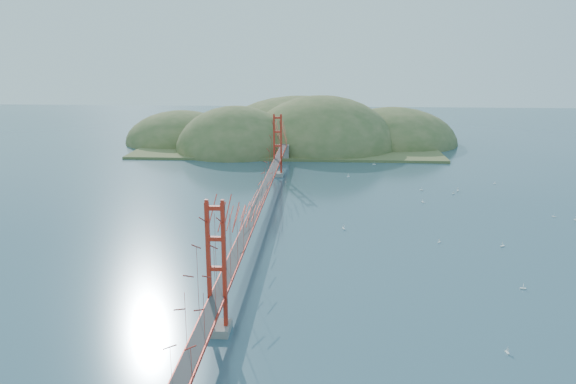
# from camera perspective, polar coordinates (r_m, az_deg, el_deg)

# --- Properties ---
(ground) EXTENTS (320.00, 320.00, 0.00)m
(ground) POSITION_cam_1_polar(r_m,az_deg,el_deg) (76.94, -2.92, -3.33)
(ground) COLOR #325264
(ground) RESTS_ON ground
(bridge) EXTENTS (2.20, 94.40, 12.00)m
(bridge) POSITION_cam_1_polar(r_m,az_deg,el_deg) (75.28, -2.97, 1.80)
(bridge) COLOR gray
(bridge) RESTS_ON ground
(far_headlands) EXTENTS (84.00, 58.00, 25.00)m
(far_headlands) POSITION_cam_1_polar(r_m,az_deg,el_deg) (143.35, 1.13, 5.03)
(far_headlands) COLOR olive
(far_headlands) RESTS_ON ground
(sailboat_4) EXTENTS (0.60, 0.65, 0.74)m
(sailboat_4) POSITION_cam_1_polar(r_m,az_deg,el_deg) (98.80, 16.86, 0.17)
(sailboat_4) COLOR white
(sailboat_4) RESTS_ON ground
(sailboat_2) EXTENTS (0.61, 0.54, 0.69)m
(sailboat_2) POSITION_cam_1_polar(r_m,az_deg,el_deg) (61.70, 22.78, -8.95)
(sailboat_2) COLOR white
(sailboat_2) RESTS_ON ground
(sailboat_1) EXTENTS (0.59, 0.59, 0.65)m
(sailboat_1) POSITION_cam_1_polar(r_m,az_deg,el_deg) (90.09, 13.54, -0.97)
(sailboat_1) COLOR white
(sailboat_1) RESTS_ON ground
(sailboat_12) EXTENTS (0.65, 0.58, 0.74)m
(sailboat_12) POSITION_cam_1_polar(r_m,az_deg,el_deg) (117.55, 8.75, 2.84)
(sailboat_12) COLOR white
(sailboat_12) RESTS_ON ground
(sailboat_13) EXTENTS (0.65, 0.65, 0.70)m
(sailboat_13) POSITION_cam_1_polar(r_m,az_deg,el_deg) (73.31, 20.95, -5.09)
(sailboat_13) COLOR white
(sailboat_13) RESTS_ON ground
(sailboat_17) EXTENTS (0.50, 0.43, 0.57)m
(sailboat_17) POSITION_cam_1_polar(r_m,az_deg,el_deg) (106.17, 20.27, 0.84)
(sailboat_17) COLOR white
(sailboat_17) RESTS_ON ground
(sailboat_16) EXTENTS (0.62, 0.62, 0.65)m
(sailboat_16) POSITION_cam_1_polar(r_m,az_deg,el_deg) (97.68, 13.40, 0.24)
(sailboat_16) COLOR white
(sailboat_16) RESTS_ON ground
(sailboat_8) EXTENTS (0.56, 0.56, 0.59)m
(sailboat_8) POSITION_cam_1_polar(r_m,az_deg,el_deg) (96.64, 16.46, -0.12)
(sailboat_8) COLOR white
(sailboat_8) RESTS_ON ground
(sailboat_0) EXTENTS (0.62, 0.63, 0.71)m
(sailboat_0) POSITION_cam_1_polar(r_m,az_deg,el_deg) (75.32, 5.66, -3.65)
(sailboat_0) COLOR white
(sailboat_0) RESTS_ON ground
(sailboat_14) EXTENTS (0.53, 0.53, 0.55)m
(sailboat_14) POSITION_cam_1_polar(r_m,az_deg,el_deg) (72.41, 15.11, -4.87)
(sailboat_14) COLOR white
(sailboat_14) RESTS_ON ground
(sailboat_3) EXTENTS (0.60, 0.60, 0.63)m
(sailboat_3) POSITION_cam_1_polar(r_m,az_deg,el_deg) (105.85, 6.14, 1.64)
(sailboat_3) COLOR white
(sailboat_3) RESTS_ON ground
(sailboat_5) EXTENTS (0.52, 0.54, 0.61)m
(sailboat_5) POSITION_cam_1_polar(r_m,az_deg,el_deg) (88.40, 27.16, -2.49)
(sailboat_5) COLOR white
(sailboat_5) RESTS_ON ground
(sailboat_11) EXTENTS (0.56, 0.56, 0.60)m
(sailboat_11) POSITION_cam_1_polar(r_m,az_deg,el_deg) (88.80, 25.39, -2.22)
(sailboat_11) COLOR white
(sailboat_11) RESTS_ON ground
(sailboat_extra_0) EXTENTS (0.47, 0.53, 0.60)m
(sailboat_extra_0) POSITION_cam_1_polar(r_m,az_deg,el_deg) (49.33, 21.39, -14.86)
(sailboat_extra_0) COLOR white
(sailboat_extra_0) RESTS_ON ground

